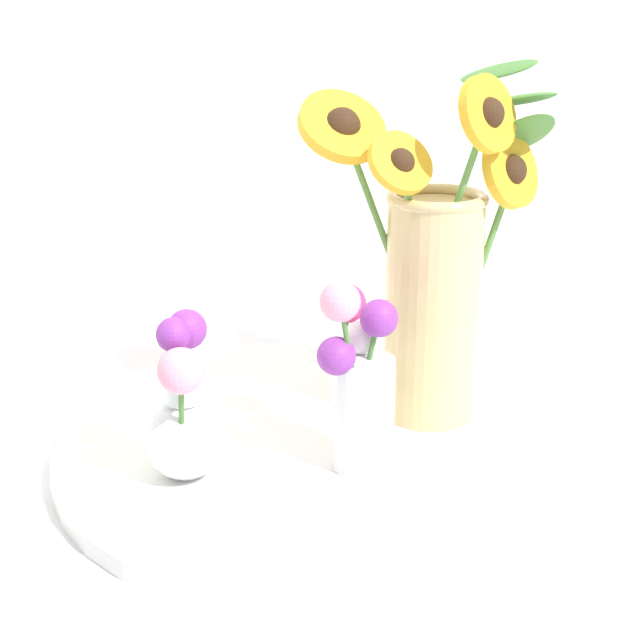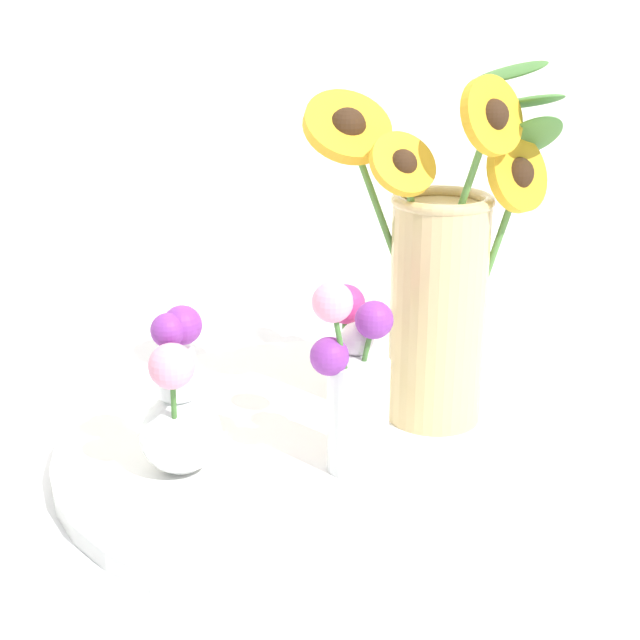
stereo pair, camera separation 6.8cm
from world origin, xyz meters
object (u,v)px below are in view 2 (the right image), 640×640
serving_tray (320,445)px  mason_jar_sunflowers (440,279)px  vase_small_center (354,380)px  vase_bulb_right (179,409)px

serving_tray → mason_jar_sunflowers: mason_jar_sunflowers is taller
serving_tray → vase_small_center: vase_small_center is taller
mason_jar_sunflowers → vase_bulb_right: mason_jar_sunflowers is taller
vase_small_center → vase_bulb_right: size_ratio=1.17×
mason_jar_sunflowers → vase_small_center: mason_jar_sunflowers is taller
vase_small_center → vase_bulb_right: (-0.14, 0.09, -0.02)m
serving_tray → mason_jar_sunflowers: size_ratio=1.43×
serving_tray → vase_bulb_right: bearing=171.0°
mason_jar_sunflowers → vase_bulb_right: (-0.27, 0.06, -0.09)m
vase_bulb_right → mason_jar_sunflowers: bearing=-12.5°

